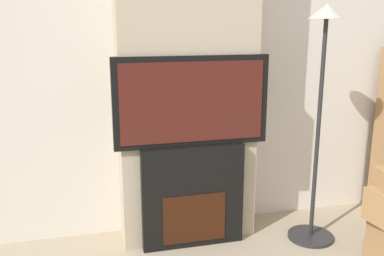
% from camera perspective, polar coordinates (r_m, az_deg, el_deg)
% --- Properties ---
extents(wall_back, '(6.00, 0.06, 2.70)m').
position_cam_1_polar(wall_back, '(3.24, -1.57, 9.62)').
color(wall_back, silver).
rests_on(wall_back, ground_plane).
extents(chimney_breast, '(0.98, 0.32, 2.70)m').
position_cam_1_polar(chimney_breast, '(3.05, -0.76, 9.36)').
color(chimney_breast, tan).
rests_on(chimney_breast, ground_plane).
extents(fireplace, '(0.74, 0.15, 0.75)m').
position_cam_1_polar(fireplace, '(3.13, 0.01, -9.00)').
color(fireplace, black).
rests_on(fireplace, ground_plane).
extents(television, '(1.09, 0.07, 0.62)m').
position_cam_1_polar(television, '(2.93, 0.02, 3.55)').
color(television, black).
rests_on(television, fireplace).
extents(floor_lamp, '(0.34, 0.34, 1.71)m').
position_cam_1_polar(floor_lamp, '(3.13, 16.80, 4.31)').
color(floor_lamp, '#262628').
rests_on(floor_lamp, ground_plane).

